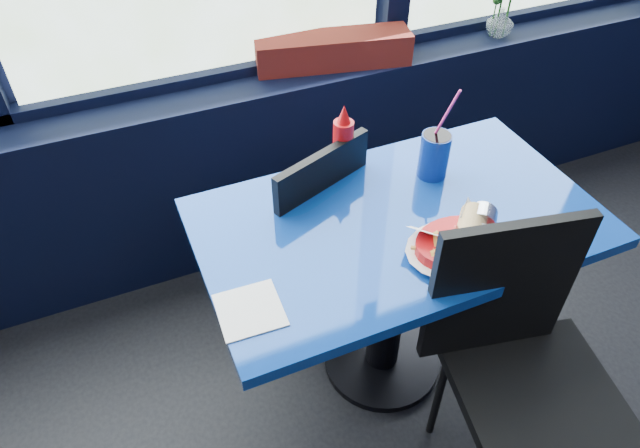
% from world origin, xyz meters
% --- Properties ---
extents(window_sill, '(5.00, 0.26, 0.80)m').
position_xyz_m(window_sill, '(0.00, 2.87, 0.40)').
color(window_sill, black).
rests_on(window_sill, ground).
extents(near_table, '(1.20, 0.70, 0.75)m').
position_xyz_m(near_table, '(0.30, 2.00, 0.57)').
color(near_table, black).
rests_on(near_table, ground).
extents(chair_near_front, '(0.51, 0.52, 0.96)m').
position_xyz_m(chair_near_front, '(0.45, 1.54, 0.55)').
color(chair_near_front, black).
rests_on(chair_near_front, ground).
extents(chair_near_back, '(0.52, 0.52, 0.88)m').
position_xyz_m(chair_near_back, '(0.18, 2.33, 0.51)').
color(chair_near_back, black).
rests_on(chair_near_back, ground).
extents(planter_box, '(0.64, 0.28, 0.12)m').
position_xyz_m(planter_box, '(0.47, 2.88, 0.86)').
color(planter_box, maroon).
rests_on(planter_box, window_sill).
extents(flower_vase, '(0.13, 0.13, 0.25)m').
position_xyz_m(flower_vase, '(1.25, 2.84, 0.87)').
color(flower_vase, silver).
rests_on(flower_vase, window_sill).
extents(food_basket, '(0.33, 0.33, 0.10)m').
position_xyz_m(food_basket, '(0.38, 1.82, 0.78)').
color(food_basket, '#B80C0E').
rests_on(food_basket, near_table).
extents(ketchup_bottle, '(0.07, 0.07, 0.24)m').
position_xyz_m(ketchup_bottle, '(0.24, 2.28, 0.86)').
color(ketchup_bottle, '#B80C0E').
rests_on(ketchup_bottle, near_table).
extents(soda_cup, '(0.10, 0.10, 0.32)m').
position_xyz_m(soda_cup, '(0.50, 2.15, 0.83)').
color(soda_cup, navy).
rests_on(soda_cup, near_table).
extents(napkin, '(0.17, 0.17, 0.00)m').
position_xyz_m(napkin, '(-0.22, 1.84, 0.75)').
color(napkin, white).
rests_on(napkin, near_table).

